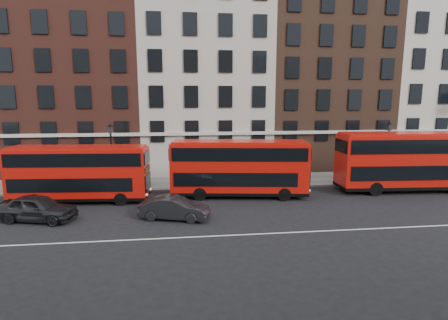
{
  "coord_description": "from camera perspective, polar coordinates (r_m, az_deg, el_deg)",
  "views": [
    {
      "loc": [
        -2.5,
        -20.07,
        7.42
      ],
      "look_at": [
        0.5,
        5.0,
        3.0
      ],
      "focal_mm": 28.0,
      "sensor_mm": 36.0,
      "label": 1
    }
  ],
  "objects": [
    {
      "name": "ground",
      "position": [
        21.55,
        0.26,
        -10.22
      ],
      "size": [
        120.0,
        120.0,
        0.0
      ],
      "primitive_type": "plane",
      "color": "black",
      "rests_on": "ground"
    },
    {
      "name": "pavement",
      "position": [
        31.54,
        -2.11,
        -3.54
      ],
      "size": [
        80.0,
        5.0,
        0.15
      ],
      "primitive_type": "cube",
      "color": "gray",
      "rests_on": "ground"
    },
    {
      "name": "kerb",
      "position": [
        29.13,
        -1.69,
        -4.67
      ],
      "size": [
        80.0,
        0.3,
        0.16
      ],
      "primitive_type": "cube",
      "color": "gray",
      "rests_on": "ground"
    },
    {
      "name": "road_centre_line",
      "position": [
        19.7,
        0.99,
        -12.19
      ],
      "size": [
        70.0,
        0.12,
        0.01
      ],
      "primitive_type": "cube",
      "color": "white",
      "rests_on": "ground"
    },
    {
      "name": "building_terrace",
      "position": [
        38.12,
        -3.63,
        14.15
      ],
      "size": [
        64.0,
        11.95,
        22.0
      ],
      "color": "beige",
      "rests_on": "ground"
    },
    {
      "name": "bus_b",
      "position": [
        27.28,
        -22.61,
        -1.88
      ],
      "size": [
        9.91,
        3.09,
        4.1
      ],
      "rotation": [
        0.0,
        0.0,
        -0.08
      ],
      "color": "red",
      "rests_on": "ground"
    },
    {
      "name": "bus_c",
      "position": [
        26.55,
        2.42,
        -1.15
      ],
      "size": [
        10.54,
        3.85,
        4.33
      ],
      "rotation": [
        0.0,
        0.0,
        -0.14
      ],
      "color": "red",
      "rests_on": "ground"
    },
    {
      "name": "bus_d",
      "position": [
        31.81,
        27.93,
        -0.01
      ],
      "size": [
        11.55,
        3.43,
        4.79
      ],
      "rotation": [
        0.0,
        0.0,
        -0.06
      ],
      "color": "red",
      "rests_on": "ground"
    },
    {
      "name": "car_rear",
      "position": [
        24.53,
        -28.18,
        -6.92
      ],
      "size": [
        5.07,
        3.02,
        1.62
      ],
      "primitive_type": "imported",
      "rotation": [
        0.0,
        0.0,
        1.32
      ],
      "color": "#242427",
      "rests_on": "ground"
    },
    {
      "name": "car_front",
      "position": [
        22.19,
        -8.08,
        -7.77
      ],
      "size": [
        4.57,
        2.64,
        1.42
      ],
      "primitive_type": "imported",
      "rotation": [
        0.0,
        0.0,
        1.29
      ],
      "color": "black",
      "rests_on": "ground"
    },
    {
      "name": "lamp_post_left",
      "position": [
        29.9,
        -17.88,
        1.1
      ],
      "size": [
        0.44,
        0.44,
        5.33
      ],
      "color": "black",
      "rests_on": "pavement"
    },
    {
      "name": "lamp_post_right",
      "position": [
        33.87,
        25.16,
        1.62
      ],
      "size": [
        0.44,
        0.44,
        5.33
      ],
      "color": "black",
      "rests_on": "pavement"
    },
    {
      "name": "iron_railings",
      "position": [
        33.56,
        -2.42,
        -1.72
      ],
      "size": [
        6.6,
        0.06,
        1.0
      ],
      "primitive_type": null,
      "color": "black",
      "rests_on": "pavement"
    }
  ]
}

